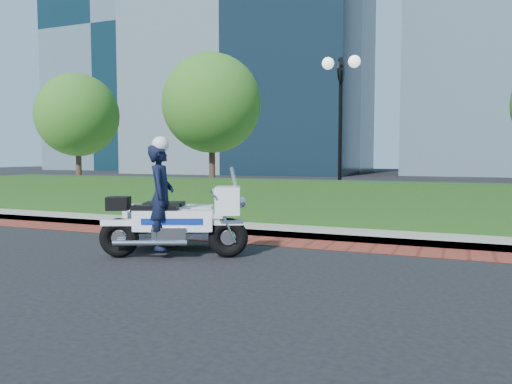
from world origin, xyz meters
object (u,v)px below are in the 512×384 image
at_px(lamppost, 340,110).
at_px(police_motorcycle, 171,214).
at_px(tree_a, 78,115).
at_px(tree_b, 212,103).

height_order(lamppost, police_motorcycle, lamppost).
distance_m(lamppost, tree_a, 10.09).
distance_m(tree_a, tree_b, 5.50).
bearing_deg(lamppost, tree_b, 163.89).
xyz_separation_m(lamppost, police_motorcycle, (-1.79, -5.54, -2.25)).
bearing_deg(lamppost, police_motorcycle, -107.90).
bearing_deg(tree_b, tree_a, 180.00).
relative_size(tree_a, tree_b, 0.94).
xyz_separation_m(tree_b, police_motorcycle, (2.71, -6.84, -2.72)).
height_order(lamppost, tree_b, tree_b).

